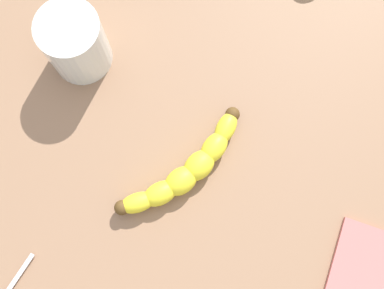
% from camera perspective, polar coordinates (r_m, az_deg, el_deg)
% --- Properties ---
extents(wooden_tabletop, '(1.20, 1.20, 0.03)m').
position_cam_1_polar(wooden_tabletop, '(0.60, -1.43, 1.79)').
color(wooden_tabletop, '#886449').
rests_on(wooden_tabletop, ground).
extents(banana, '(0.16, 0.12, 0.03)m').
position_cam_1_polar(banana, '(0.56, -1.10, -3.11)').
color(banana, yellow).
rests_on(banana, wooden_tabletop).
extents(smoothie_glass, '(0.08, 0.08, 0.09)m').
position_cam_1_polar(smoothie_glass, '(0.60, -14.38, 11.73)').
color(smoothie_glass, silver).
rests_on(smoothie_glass, wooden_tabletop).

